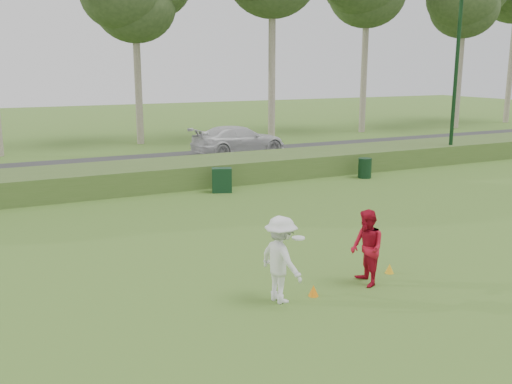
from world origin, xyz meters
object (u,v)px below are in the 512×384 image
cone_yellow (389,268)px  player_red (367,248)px  lamp_post (458,47)px  utility_cabinet (222,180)px  trash_bin (365,168)px  player_white (281,259)px  cone_orange (313,291)px  car_right (239,140)px

cone_yellow → player_red: bearing=-160.3°
lamp_post → utility_cabinet: bearing=-174.5°
lamp_post → trash_bin: bearing=-168.1°
player_white → lamp_post: bearing=-64.6°
player_white → cone_orange: (0.75, -0.07, -0.78)m
cone_yellow → trash_bin: (6.37, 9.66, 0.31)m
cone_yellow → lamp_post: bearing=41.4°
car_right → cone_orange: bearing=155.8°
lamp_post → cone_orange: bearing=-142.4°
player_white → trash_bin: player_white is taller
player_white → player_red: player_white is taller
trash_bin → car_right: 8.42m
lamp_post → car_right: bearing=140.9°
player_red → cone_orange: bearing=-76.8°
lamp_post → trash_bin: size_ratio=9.59×
cone_yellow → car_right: car_right is taller
lamp_post → trash_bin: (-6.07, -1.28, -5.17)m
cone_yellow → car_right: (4.05, 17.75, 0.70)m
trash_bin → utility_cabinet: bearing=179.5°
utility_cabinet → car_right: size_ratio=0.18×
player_white → cone_yellow: (3.06, 0.32, -0.79)m
player_white → car_right: 19.42m
cone_orange → trash_bin: (8.67, 10.05, 0.31)m
player_red → utility_cabinet: 10.08m
lamp_post → cone_yellow: lamp_post is taller
lamp_post → cone_yellow: size_ratio=35.81×
lamp_post → player_red: bearing=-139.8°
cone_yellow → car_right: 18.22m
player_white → trash_bin: 13.73m
player_white → cone_orange: player_white is taller
cone_orange → cone_yellow: 2.34m
lamp_post → player_red: 18.12m
lamp_post → player_white: bearing=-144.0°
cone_orange → trash_bin: 13.28m
player_white → cone_yellow: size_ratio=7.91×
player_red → player_white: bearing=-79.5°
player_red → trash_bin: size_ratio=1.99×
player_red → cone_yellow: (0.93, 0.33, -0.73)m
player_white → trash_bin: (9.42, 9.98, -0.48)m
trash_bin → player_white: bearing=-133.4°
player_red → cone_orange: 1.56m
utility_cabinet → trash_bin: utility_cabinet is taller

